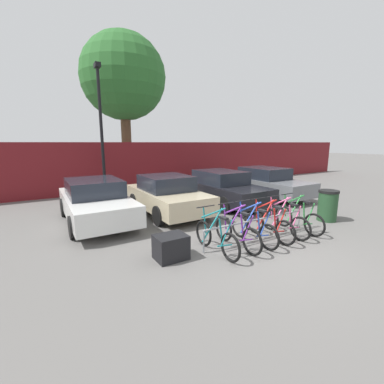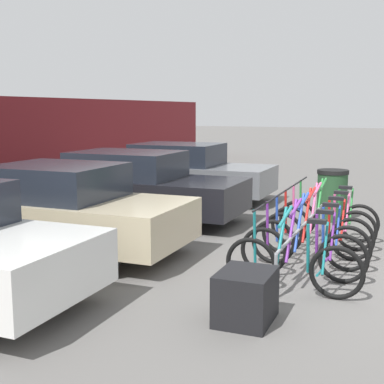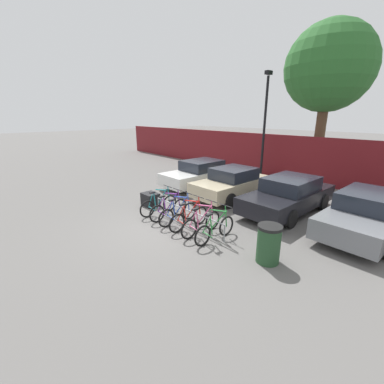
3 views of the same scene
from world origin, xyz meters
TOP-DOWN VIEW (x-y plane):
  - ground_plane at (0.00, 0.00)m, footprint 120.00×120.00m
  - bike_rack at (0.42, 0.68)m, footprint 3.52×0.04m
  - bicycle_teal at (-1.07, 0.53)m, footprint 0.68×1.71m
  - bicycle_purple at (-0.43, 0.53)m, footprint 0.68×1.71m
  - bicycle_blue at (0.12, 0.53)m, footprint 0.68×1.71m
  - bicycle_red at (0.70, 0.53)m, footprint 0.68×1.71m
  - bicycle_pink at (1.30, 0.53)m, footprint 0.68×1.71m
  - bicycle_green at (1.91, 0.53)m, footprint 0.68×1.71m
  - car_beige at (-0.54, 4.27)m, footprint 1.91×3.94m
  - car_black at (2.13, 4.49)m, footprint 1.91×4.54m
  - car_grey at (4.80, 4.54)m, footprint 1.91×4.46m
  - trash_bin at (3.64, 0.69)m, footprint 0.63×0.63m
  - cargo_crate at (-2.11, 0.81)m, footprint 0.70×0.56m

SIDE VIEW (x-z plane):
  - ground_plane at x=0.00m, z-range 0.00..0.00m
  - cargo_crate at x=-2.11m, z-range 0.00..0.55m
  - bicycle_teal at x=-1.07m, z-range -0.15..0.90m
  - bicycle_purple at x=-0.43m, z-range -0.15..0.90m
  - bicycle_blue at x=0.12m, z-range -0.15..0.90m
  - bicycle_red at x=0.70m, z-range -0.15..0.90m
  - bicycle_pink at x=1.30m, z-range -0.15..0.90m
  - bicycle_green at x=1.91m, z-range -0.15..0.90m
  - bike_rack at x=0.42m, z-range 0.20..0.77m
  - trash_bin at x=3.64m, z-range 0.00..1.03m
  - car_beige at x=-0.54m, z-range -0.01..1.39m
  - car_grey at x=4.80m, z-range -0.01..1.39m
  - car_black at x=2.13m, z-range -0.01..1.39m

